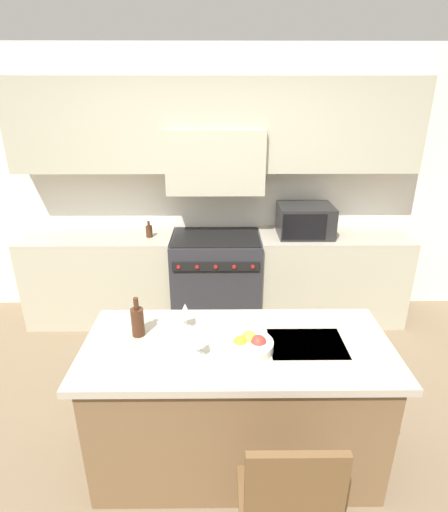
{
  "coord_description": "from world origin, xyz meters",
  "views": [
    {
      "loc": [
        0.05,
        -2.01,
        2.26
      ],
      "look_at": [
        0.07,
        0.72,
        1.14
      ],
      "focal_mm": 28.0,
      "sensor_mm": 36.0,
      "label": 1
    }
  ],
  "objects_px": {
    "wine_bottle": "(138,321)",
    "range_stove": "(216,278)",
    "oil_bottle_on_counter": "(149,231)",
    "island_chair": "(288,510)",
    "wine_glass_far": "(185,311)",
    "wine_glass_near": "(199,339)",
    "fruit_bowl": "(250,344)",
    "microwave": "(305,220)"
  },
  "relations": [
    {
      "from": "wine_bottle",
      "to": "fruit_bowl",
      "type": "bearing_deg",
      "value": -12.94
    },
    {
      "from": "island_chair",
      "to": "wine_bottle",
      "type": "relative_size",
      "value": 3.99
    },
    {
      "from": "wine_bottle",
      "to": "wine_glass_far",
      "type": "bearing_deg",
      "value": 16.52
    },
    {
      "from": "island_chair",
      "to": "wine_glass_near",
      "type": "distance_m",
      "value": 0.9
    },
    {
      "from": "range_stove",
      "to": "island_chair",
      "type": "xyz_separation_m",
      "value": [
        0.34,
        -2.59,
        0.1
      ]
    },
    {
      "from": "wine_glass_near",
      "to": "fruit_bowl",
      "type": "xyz_separation_m",
      "value": [
        0.29,
        0.06,
        -0.08
      ]
    },
    {
      "from": "fruit_bowl",
      "to": "wine_bottle",
      "type": "bearing_deg",
      "value": 167.06
    },
    {
      "from": "oil_bottle_on_counter",
      "to": "wine_bottle",
      "type": "bearing_deg",
      "value": -82.96
    },
    {
      "from": "wine_glass_near",
      "to": "oil_bottle_on_counter",
      "type": "relative_size",
      "value": 1.03
    },
    {
      "from": "range_stove",
      "to": "microwave",
      "type": "xyz_separation_m",
      "value": [
        0.89,
        0.02,
        0.62
      ]
    },
    {
      "from": "range_stove",
      "to": "wine_glass_far",
      "type": "distance_m",
      "value": 1.71
    },
    {
      "from": "wine_glass_far",
      "to": "fruit_bowl",
      "type": "distance_m",
      "value": 0.46
    },
    {
      "from": "wine_glass_near",
      "to": "wine_glass_far",
      "type": "relative_size",
      "value": 1.0
    },
    {
      "from": "fruit_bowl",
      "to": "island_chair",
      "type": "bearing_deg",
      "value": -80.31
    },
    {
      "from": "fruit_bowl",
      "to": "oil_bottle_on_counter",
      "type": "relative_size",
      "value": 1.7
    },
    {
      "from": "microwave",
      "to": "island_chair",
      "type": "distance_m",
      "value": 2.71
    },
    {
      "from": "range_stove",
      "to": "wine_glass_far",
      "type": "relative_size",
      "value": 5.52
    },
    {
      "from": "island_chair",
      "to": "wine_bottle",
      "type": "distance_m",
      "value": 1.26
    },
    {
      "from": "wine_glass_far",
      "to": "fruit_bowl",
      "type": "height_order",
      "value": "wine_glass_far"
    },
    {
      "from": "microwave",
      "to": "oil_bottle_on_counter",
      "type": "bearing_deg",
      "value": -178.19
    },
    {
      "from": "microwave",
      "to": "wine_glass_near",
      "type": "bearing_deg",
      "value": -116.48
    },
    {
      "from": "island_chair",
      "to": "range_stove",
      "type": "bearing_deg",
      "value": 97.44
    },
    {
      "from": "wine_bottle",
      "to": "range_stove",
      "type": "bearing_deg",
      "value": 75.07
    },
    {
      "from": "microwave",
      "to": "wine_bottle",
      "type": "bearing_deg",
      "value": -127.97
    },
    {
      "from": "wine_glass_far",
      "to": "oil_bottle_on_counter",
      "type": "distance_m",
      "value": 1.66
    },
    {
      "from": "wine_glass_near",
      "to": "wine_bottle",
      "type": "bearing_deg",
      "value": 150.38
    },
    {
      "from": "oil_bottle_on_counter",
      "to": "range_stove",
      "type": "bearing_deg",
      "value": 2.63
    },
    {
      "from": "wine_glass_near",
      "to": "fruit_bowl",
      "type": "height_order",
      "value": "wine_glass_near"
    },
    {
      "from": "microwave",
      "to": "island_chair",
      "type": "bearing_deg",
      "value": -101.94
    },
    {
      "from": "island_chair",
      "to": "wine_glass_far",
      "type": "xyz_separation_m",
      "value": [
        -0.51,
        0.97,
        0.44
      ]
    },
    {
      "from": "wine_glass_far",
      "to": "fruit_bowl",
      "type": "relative_size",
      "value": 0.6
    },
    {
      "from": "range_stove",
      "to": "fruit_bowl",
      "type": "distance_m",
      "value": 1.92
    },
    {
      "from": "range_stove",
      "to": "wine_glass_far",
      "type": "xyz_separation_m",
      "value": [
        -0.17,
        -1.62,
        0.54
      ]
    },
    {
      "from": "wine_bottle",
      "to": "oil_bottle_on_counter",
      "type": "bearing_deg",
      "value": 97.04
    },
    {
      "from": "range_stove",
      "to": "microwave",
      "type": "distance_m",
      "value": 1.08
    },
    {
      "from": "wine_bottle",
      "to": "fruit_bowl",
      "type": "distance_m",
      "value": 0.69
    },
    {
      "from": "island_chair",
      "to": "oil_bottle_on_counter",
      "type": "relative_size",
      "value": 6.19
    },
    {
      "from": "wine_glass_far",
      "to": "wine_glass_near",
      "type": "bearing_deg",
      "value": -71.83
    },
    {
      "from": "range_stove",
      "to": "wine_glass_near",
      "type": "distance_m",
      "value": 1.99
    },
    {
      "from": "wine_glass_near",
      "to": "island_chair",
      "type": "bearing_deg",
      "value": -58.36
    },
    {
      "from": "wine_bottle",
      "to": "oil_bottle_on_counter",
      "type": "relative_size",
      "value": 1.55
    },
    {
      "from": "microwave",
      "to": "wine_glass_far",
      "type": "relative_size",
      "value": 3.17
    }
  ]
}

